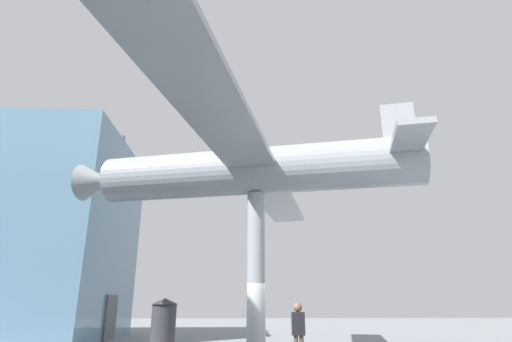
{
  "coord_description": "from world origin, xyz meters",
  "views": [
    {
      "loc": [
        -13.52,
        0.58,
        1.91
      ],
      "look_at": [
        0.0,
        0.0,
        6.38
      ],
      "focal_mm": 28.0,
      "sensor_mm": 36.0,
      "label": 1
    }
  ],
  "objects": [
    {
      "name": "suspended_airplane",
      "position": [
        0.06,
        0.23,
        6.39
      ],
      "size": [
        18.1,
        13.18,
        2.94
      ],
      "rotation": [
        0.0,
        0.0,
        -0.25
      ],
      "color": "#93999E",
      "rests_on": "support_pylon_central"
    },
    {
      "name": "visitor_person",
      "position": [
        0.1,
        -1.36,
        1.12
      ],
      "size": [
        0.28,
        0.42,
        1.9
      ],
      "rotation": [
        0.0,
        0.0,
        1.64
      ],
      "color": "#4C4238",
      "rests_on": "ground_plane"
    },
    {
      "name": "support_pylon_central",
      "position": [
        0.0,
        0.0,
        2.77
      ],
      "size": [
        0.6,
        0.6,
        5.54
      ],
      "color": "#999EA3",
      "rests_on": "ground_plane"
    },
    {
      "name": "info_kiosk",
      "position": [
        4.49,
        3.69,
        1.08
      ],
      "size": [
        1.17,
        1.17,
        2.09
      ],
      "color": "#333338",
      "rests_on": "ground_plane"
    },
    {
      "name": "glass_pavilion_right",
      "position": [
        9.31,
        12.52,
        5.5
      ],
      "size": [
        9.42,
        10.37,
        11.58
      ],
      "color": "#60849E",
      "rests_on": "ground_plane"
    }
  ]
}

